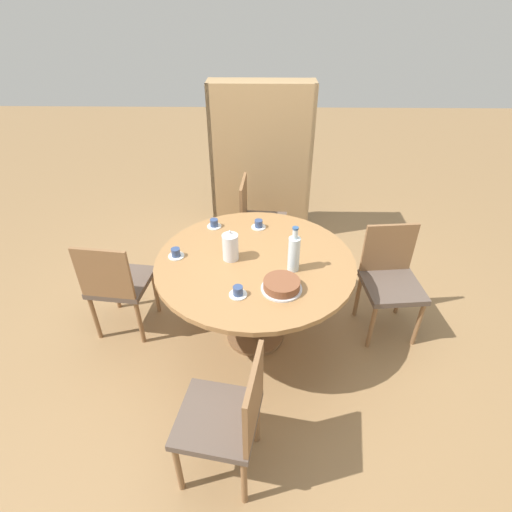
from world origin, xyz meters
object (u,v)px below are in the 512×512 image
(chair_d, at_px, (117,283))
(water_bottle, at_px, (294,253))
(chair_a, at_px, (228,416))
(coffee_pot, at_px, (230,246))
(cup_a, at_px, (176,253))
(chair_b, at_px, (390,278))
(cake_main, at_px, (282,285))
(chair_c, at_px, (258,220))
(cup_b, at_px, (214,224))
(bookshelf, at_px, (261,164))
(cup_c, at_px, (238,292))
(cup_d, at_px, (259,225))

(chair_d, distance_m, water_bottle, 1.37)
(chair_a, height_order, coffee_pot, coffee_pot)
(cup_a, bearing_deg, chair_b, 4.55)
(cup_a, bearing_deg, chair_d, 176.45)
(chair_d, xyz_separation_m, cake_main, (1.22, -0.38, 0.30))
(chair_d, bearing_deg, chair_b, -170.60)
(chair_c, height_order, water_bottle, water_bottle)
(chair_b, xyz_separation_m, cup_b, (-1.37, 0.29, 0.30))
(bookshelf, distance_m, cup_c, 1.98)
(cake_main, bearing_deg, chair_c, 96.90)
(cake_main, bearing_deg, chair_b, 28.99)
(cup_a, relative_size, cup_d, 1.00)
(coffee_pot, xyz_separation_m, cake_main, (0.34, -0.33, -0.07))
(chair_a, relative_size, coffee_pot, 3.79)
(water_bottle, bearing_deg, chair_a, -112.06)
(coffee_pot, distance_m, cup_a, 0.40)
(chair_b, height_order, cup_c, chair_b)
(cup_c, bearing_deg, coffee_pot, 100.33)
(chair_d, bearing_deg, cup_d, -153.46)
(coffee_pot, distance_m, cake_main, 0.48)
(chair_a, distance_m, chair_c, 2.09)
(chair_d, bearing_deg, chair_a, 136.67)
(chair_b, bearing_deg, chair_a, -139.45)
(chair_b, xyz_separation_m, cup_c, (-1.13, -0.54, 0.30))
(chair_d, bearing_deg, cup_c, 161.68)
(chair_a, bearing_deg, cup_c, -172.01)
(coffee_pot, bearing_deg, cup_b, 110.37)
(chair_d, distance_m, coffee_pot, 0.95)
(water_bottle, xyz_separation_m, cup_a, (-0.82, 0.14, -0.11))
(chair_a, bearing_deg, cup_a, -147.84)
(cake_main, height_order, cup_d, cake_main)
(bookshelf, bearing_deg, chair_b, 124.93)
(chair_c, height_order, coffee_pot, coffee_pot)
(chair_a, relative_size, cup_a, 7.61)
(chair_d, relative_size, cup_c, 7.61)
(coffee_pot, bearing_deg, chair_b, 6.79)
(water_bottle, xyz_separation_m, cup_b, (-0.59, 0.56, -0.11))
(chair_a, xyz_separation_m, water_bottle, (0.38, 0.93, 0.40))
(cup_d, bearing_deg, coffee_pot, -113.79)
(chair_a, relative_size, cup_c, 7.61)
(chair_b, relative_size, cake_main, 3.31)
(coffee_pot, distance_m, cup_b, 0.47)
(chair_b, distance_m, cup_d, 1.10)
(bookshelf, relative_size, cup_d, 14.07)
(water_bottle, bearing_deg, cup_b, 136.70)
(chair_c, distance_m, water_bottle, 1.24)
(chair_b, height_order, coffee_pot, coffee_pot)
(chair_c, relative_size, cup_b, 7.61)
(chair_d, relative_size, cup_a, 7.61)
(chair_c, bearing_deg, chair_d, 136.76)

